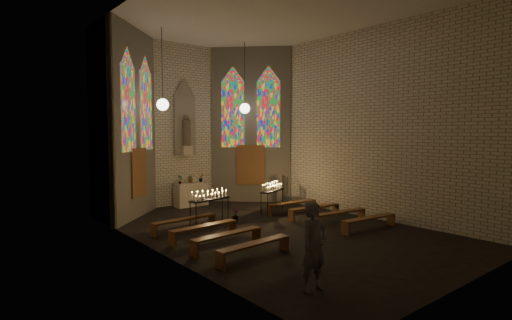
# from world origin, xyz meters

# --- Properties ---
(floor) EXTENTS (12.00, 12.00, 0.00)m
(floor) POSITION_xyz_m (0.00, 0.00, 0.00)
(floor) COLOR black
(floor) RESTS_ON ground
(room) EXTENTS (8.22, 12.43, 7.00)m
(room) POSITION_xyz_m (-0.00, 3.37, 3.72)
(room) COLOR beige
(room) RESTS_ON ground
(altar) EXTENTS (1.40, 0.60, 1.00)m
(altar) POSITION_xyz_m (0.00, 5.45, 0.50)
(altar) COLOR beige
(altar) RESTS_ON ground
(flower_vase_left) EXTENTS (0.22, 0.16, 0.39)m
(flower_vase_left) POSITION_xyz_m (-0.54, 5.42, 1.19)
(flower_vase_left) COLOR #4C723F
(flower_vase_left) RESTS_ON altar
(flower_vase_center) EXTENTS (0.42, 0.39, 0.37)m
(flower_vase_center) POSITION_xyz_m (0.03, 5.48, 1.19)
(flower_vase_center) COLOR #4C723F
(flower_vase_center) RESTS_ON altar
(flower_vase_right) EXTENTS (0.23, 0.20, 0.37)m
(flower_vase_right) POSITION_xyz_m (0.55, 5.51, 1.18)
(flower_vase_right) COLOR #4C723F
(flower_vase_right) RESTS_ON altar
(aisle_flower_pot) EXTENTS (0.24, 0.24, 0.42)m
(aisle_flower_pot) POSITION_xyz_m (-0.20, 1.90, 0.21)
(aisle_flower_pot) COLOR #4C723F
(aisle_flower_pot) RESTS_ON ground
(votive_stand_left) EXTENTS (1.61, 0.65, 1.15)m
(votive_stand_left) POSITION_xyz_m (-1.30, 1.87, 0.99)
(votive_stand_left) COLOR black
(votive_stand_left) RESTS_ON ground
(votive_stand_right) EXTENTS (1.54, 0.96, 1.12)m
(votive_stand_right) POSITION_xyz_m (1.84, 2.22, 0.96)
(votive_stand_right) COLOR black
(votive_stand_right) RESTS_ON ground
(pew_left_0) EXTENTS (2.27, 0.50, 0.43)m
(pew_left_0) POSITION_xyz_m (-2.38, 1.66, 0.35)
(pew_left_0) COLOR brown
(pew_left_0) RESTS_ON ground
(pew_right_0) EXTENTS (2.27, 0.50, 0.43)m
(pew_right_0) POSITION_xyz_m (2.38, 1.66, 0.35)
(pew_right_0) COLOR brown
(pew_right_0) RESTS_ON ground
(pew_left_1) EXTENTS (2.27, 0.50, 0.43)m
(pew_left_1) POSITION_xyz_m (-2.38, 0.46, 0.35)
(pew_left_1) COLOR brown
(pew_left_1) RESTS_ON ground
(pew_right_1) EXTENTS (2.27, 0.50, 0.43)m
(pew_right_1) POSITION_xyz_m (2.38, 0.46, 0.35)
(pew_right_1) COLOR brown
(pew_right_1) RESTS_ON ground
(pew_left_2) EXTENTS (2.27, 0.50, 0.43)m
(pew_left_2) POSITION_xyz_m (-2.38, -0.74, 0.35)
(pew_left_2) COLOR brown
(pew_left_2) RESTS_ON ground
(pew_right_2) EXTENTS (2.27, 0.50, 0.43)m
(pew_right_2) POSITION_xyz_m (2.38, -0.74, 0.35)
(pew_right_2) COLOR brown
(pew_right_2) RESTS_ON ground
(pew_left_3) EXTENTS (2.27, 0.50, 0.43)m
(pew_left_3) POSITION_xyz_m (-2.38, -1.94, 0.35)
(pew_left_3) COLOR brown
(pew_left_3) RESTS_ON ground
(pew_right_3) EXTENTS (2.27, 0.50, 0.43)m
(pew_right_3) POSITION_xyz_m (2.38, -1.94, 0.35)
(pew_right_3) COLOR brown
(pew_right_3) RESTS_ON ground
(visitor) EXTENTS (0.67, 0.46, 1.80)m
(visitor) POSITION_xyz_m (-2.67, -4.21, 0.90)
(visitor) COLOR #50505B
(visitor) RESTS_ON ground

